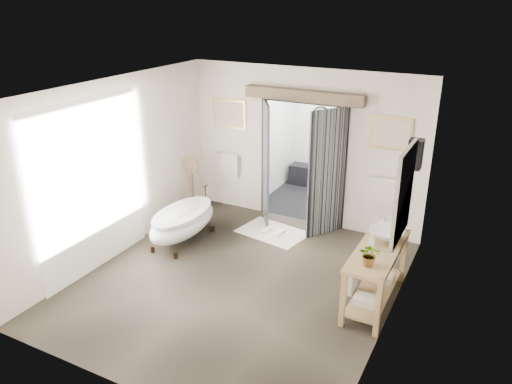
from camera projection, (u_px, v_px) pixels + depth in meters
ground_plane at (238, 281)px, 7.61m from camera, size 5.00×5.00×0.00m
room_shell at (230, 168)px, 6.84m from camera, size 4.52×5.02×2.91m
shower_room at (329, 154)px, 10.57m from camera, size 2.22×2.01×2.51m
back_wall_dressing at (300, 144)px, 8.94m from camera, size 3.82×0.75×2.52m
clawfoot_tub at (183, 221)px, 8.68m from camera, size 0.73×1.63×0.79m
vanity at (374, 271)px, 6.92m from camera, size 0.57×1.60×0.85m
pedestal_mirror at (191, 190)px, 9.66m from camera, size 0.36×0.23×1.22m
rug at (273, 232)px, 9.13m from camera, size 1.32×1.00×0.01m
slippers at (273, 231)px, 9.09m from camera, size 0.39×0.28×0.05m
basin at (387, 235)px, 6.98m from camera, size 0.59×0.59×0.17m
plant at (370, 255)px, 6.33m from camera, size 0.31×0.29×0.30m
soap_bottle_a at (372, 241)px, 6.82m from camera, size 0.09×0.09×0.17m
soap_bottle_b at (384, 223)px, 7.37m from camera, size 0.16×0.16×0.16m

